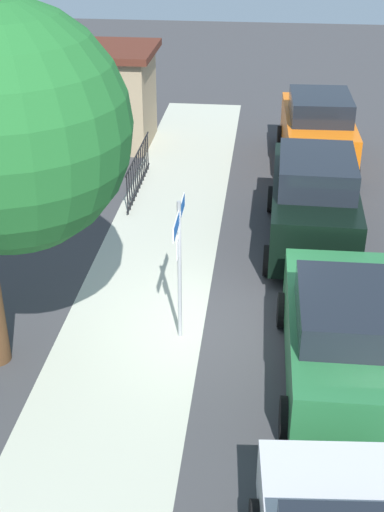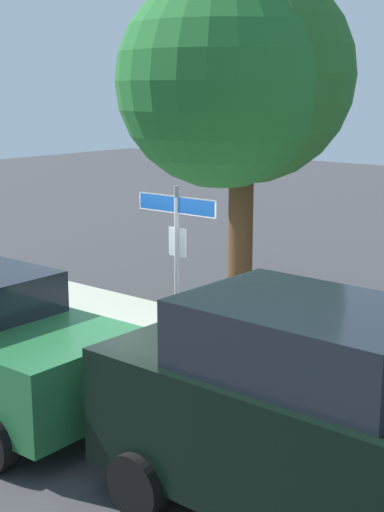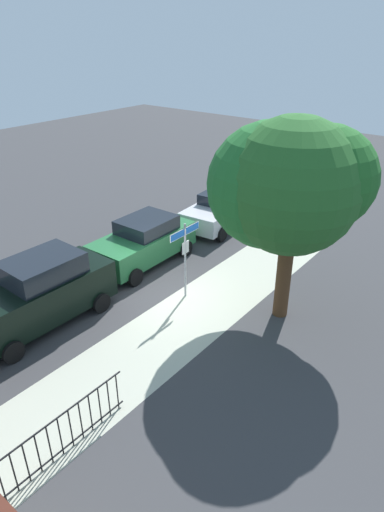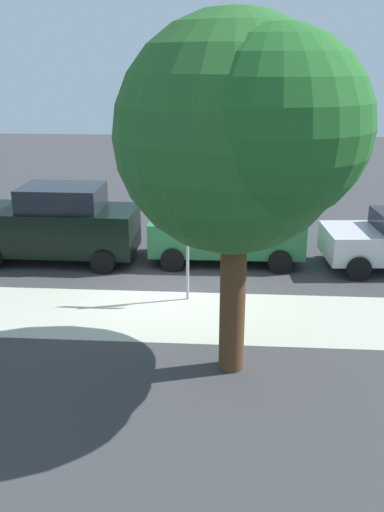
# 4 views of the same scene
# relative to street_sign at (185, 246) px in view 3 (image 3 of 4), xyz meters

# --- Properties ---
(ground_plane) EXTENTS (60.00, 60.00, 0.00)m
(ground_plane) POSITION_rel_street_sign_xyz_m (0.32, -0.40, -1.88)
(ground_plane) COLOR #38383A
(sidewalk_strip) EXTENTS (24.00, 2.60, 0.00)m
(sidewalk_strip) POSITION_rel_street_sign_xyz_m (2.32, 0.90, -1.88)
(sidewalk_strip) COLOR #ADAF9C
(sidewalk_strip) RESTS_ON ground_plane
(street_sign) EXTENTS (1.43, 0.07, 2.66)m
(street_sign) POSITION_rel_street_sign_xyz_m (0.00, 0.00, 0.00)
(street_sign) COLOR #9EA0A5
(street_sign) RESTS_ON ground_plane
(shade_tree) EXTENTS (4.00, 4.58, 6.19)m
(shade_tree) POSITION_rel_street_sign_xyz_m (-1.09, 2.90, 2.36)
(shade_tree) COLOR #4E321C
(shade_tree) RESTS_ON ground_plane
(car_silver) EXTENTS (4.37, 2.31, 1.56)m
(car_silver) POSITION_rel_street_sign_xyz_m (-5.73, -2.54, -1.08)
(car_silver) COLOR #BAB9BD
(car_silver) RESTS_ON ground_plane
(car_green) EXTENTS (4.26, 2.12, 1.76)m
(car_green) POSITION_rel_street_sign_xyz_m (-0.92, -2.79, -0.99)
(car_green) COLOR #246536
(car_green) RESTS_ON ground_plane
(car_black) EXTENTS (4.59, 2.07, 2.16)m
(car_black) POSITION_rel_street_sign_xyz_m (3.87, -2.47, -0.82)
(car_black) COLOR black
(car_black) RESTS_ON ground_plane
(iron_fence) EXTENTS (3.24, 0.04, 1.07)m
(iron_fence) POSITION_rel_street_sign_xyz_m (6.37, 1.90, -1.33)
(iron_fence) COLOR black
(iron_fence) RESTS_ON ground_plane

